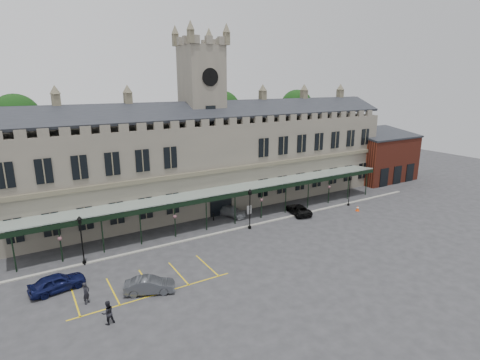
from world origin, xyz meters
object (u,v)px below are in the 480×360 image
car_taxi (231,211)px  car_van (298,209)px  lamp_post_left (81,236)px  person_b (108,313)px  clock_tower (202,114)px  person_a (86,293)px  sign_board (249,210)px  car_left_b (150,285)px  lamp_post_mid (250,205)px  car_left_a (57,282)px  lamp_post_right (350,188)px  station_building (204,162)px  traffic_cone (358,208)px

car_taxi → car_van: car_taxi is taller
lamp_post_left → person_b: bearing=-90.3°
clock_tower → person_a: (-19.20, -17.75, -12.19)m
sign_board → car_left_b: bearing=-143.3°
lamp_post_left → person_a: (-0.96, -7.23, -2.09)m
lamp_post_left → car_van: size_ratio=1.10×
lamp_post_mid → person_b: lamp_post_mid is taller
sign_board → car_taxi: 2.55m
lamp_post_mid → person_b: (-19.00, -10.25, -2.09)m
clock_tower → car_left_a: clock_tower is taller
person_b → lamp_post_right: bearing=-171.4°
lamp_post_mid → car_taxi: size_ratio=1.13×
car_van → person_a: (-28.38, -7.61, 0.28)m
station_building → car_left_b: station_building is taller
lamp_post_left → lamp_post_mid: bearing=-1.9°
lamp_post_right → car_van: bearing=173.6°
traffic_cone → person_b: 36.19m
car_taxi → lamp_post_left: bearing=171.6°
clock_tower → sign_board: (3.45, -6.69, -12.52)m
sign_board → clock_tower: bearing=119.7°
lamp_post_mid → person_a: lamp_post_mid is taller
sign_board → car_taxi: bearing=166.6°
lamp_post_right → person_b: bearing=-164.1°
lamp_post_left → car_left_b: bearing=-64.8°
car_taxi → car_left_b: bearing=-161.7°
person_b → station_building: bearing=-138.0°
person_b → car_taxi: bearing=-148.8°
lamp_post_left → person_b: size_ratio=2.72×
lamp_post_right → person_a: bearing=-169.8°
clock_tower → car_left_a: size_ratio=5.49×
station_building → clock_tower: 6.64m
car_left_a → car_left_b: 8.00m
car_left_a → lamp_post_right: bearing=-93.9°
car_taxi → person_b: bearing=-163.1°
person_a → lamp_post_mid: bearing=-26.3°
station_building → car_left_a: bearing=-145.7°
car_left_b → lamp_post_right: bearing=-54.0°
clock_tower → car_van: size_ratio=5.36×
person_a → car_left_b: bearing=-57.3°
clock_tower → car_taxi: size_ratio=5.52×
lamp_post_left → car_left_a: (-2.76, -3.90, -2.24)m
station_building → car_left_a: (-21.00, -14.34, -5.70)m
person_a → car_left_a: bearing=73.7°
lamp_post_mid → sign_board: bearing=58.2°
lamp_post_right → car_taxi: 17.64m
lamp_post_left → traffic_cone: bearing=-4.8°
sign_board → person_a: bearing=-151.6°
person_a → person_b: (0.90, -3.64, 0.01)m
sign_board → car_left_b: car_left_b is taller
sign_board → car_left_b: (-17.78, -12.15, 0.10)m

